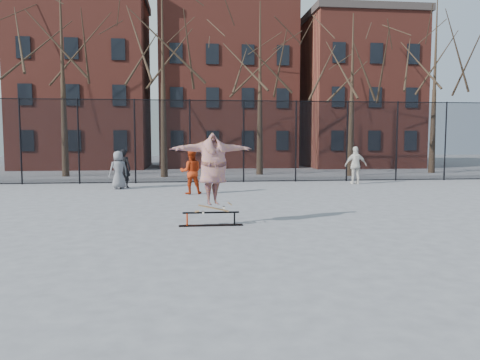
{
  "coord_description": "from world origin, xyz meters",
  "views": [
    {
      "loc": [
        -1.5,
        -9.66,
        2.12
      ],
      "look_at": [
        -0.26,
        1.5,
        1.13
      ],
      "focal_mm": 35.0,
      "sensor_mm": 36.0,
      "label": 1
    }
  ],
  "objects": [
    {
      "name": "bystander_grey",
      "position": [
        -4.43,
        10.47,
        0.81
      ],
      "size": [
        0.94,
        0.82,
        1.62
      ],
      "primitive_type": "imported",
      "rotation": [
        0.0,
        0.0,
        3.61
      ],
      "color": "slate",
      "rests_on": "ground"
    },
    {
      "name": "fence",
      "position": [
        -0.01,
        13.0,
        2.05
      ],
      "size": [
        34.03,
        0.07,
        4.0
      ],
      "color": "black",
      "rests_on": "ground"
    },
    {
      "name": "rowhouses",
      "position": [
        0.72,
        26.0,
        6.06
      ],
      "size": [
        29.0,
        7.0,
        13.0
      ],
      "color": "maroon",
      "rests_on": "ground"
    },
    {
      "name": "ground",
      "position": [
        0.0,
        0.0,
        0.0
      ],
      "size": [
        100.0,
        100.0,
        0.0
      ],
      "primitive_type": "plane",
      "color": "slate"
    },
    {
      "name": "skateboard",
      "position": [
        -0.9,
        1.65,
        0.39
      ],
      "size": [
        0.8,
        0.19,
        0.1
      ],
      "primitive_type": null,
      "color": "olive",
      "rests_on": "skate_rail"
    },
    {
      "name": "bystander_red",
      "position": [
        -1.4,
        8.35,
        0.86
      ],
      "size": [
        0.87,
        0.7,
        1.72
      ],
      "primitive_type": "imported",
      "rotation": [
        0.0,
        0.0,
        3.2
      ],
      "color": "#A92D0E",
      "rests_on": "ground"
    },
    {
      "name": "skater",
      "position": [
        -0.9,
        1.65,
        1.31
      ],
      "size": [
        2.22,
        1.25,
        1.75
      ],
      "primitive_type": "imported",
      "rotation": [
        0.0,
        0.0,
        0.33
      ],
      "color": "#653A91",
      "rests_on": "skateboard"
    },
    {
      "name": "skate_rail",
      "position": [
        -0.96,
        1.65,
        0.13
      ],
      "size": [
        1.56,
        0.24,
        0.34
      ],
      "color": "black",
      "rests_on": "ground"
    },
    {
      "name": "bystander_white",
      "position": [
        6.33,
        11.53,
        0.88
      ],
      "size": [
        1.04,
        0.45,
        1.77
      ],
      "primitive_type": "imported",
      "rotation": [
        0.0,
        0.0,
        3.13
      ],
      "color": "silver",
      "rests_on": "ground"
    },
    {
      "name": "tree_row",
      "position": [
        -0.25,
        17.15,
        7.36
      ],
      "size": [
        33.66,
        7.46,
        10.67
      ],
      "color": "black",
      "rests_on": "ground"
    },
    {
      "name": "bystander_black",
      "position": [
        -4.28,
        11.05,
        0.84
      ],
      "size": [
        0.72,
        0.61,
        1.68
      ],
      "primitive_type": "imported",
      "rotation": [
        0.0,
        0.0,
        2.75
      ],
      "color": "black",
      "rests_on": "ground"
    }
  ]
}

